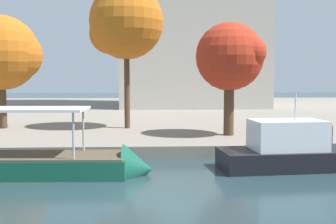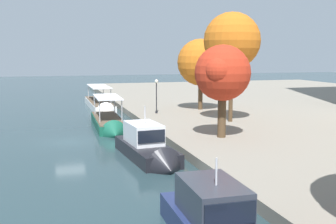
{
  "view_description": "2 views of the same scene",
  "coord_description": "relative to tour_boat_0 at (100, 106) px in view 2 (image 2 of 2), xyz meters",
  "views": [
    {
      "loc": [
        -0.47,
        -14.3,
        4.58
      ],
      "look_at": [
        0.43,
        6.78,
        2.76
      ],
      "focal_mm": 41.99,
      "sensor_mm": 36.0,
      "label": 1
    },
    {
      "loc": [
        36.16,
        -1.74,
        7.6
      ],
      "look_at": [
        3.24,
        7.9,
        2.77
      ],
      "focal_mm": 44.61,
      "sensor_mm": 36.0,
      "label": 2
    }
  ],
  "objects": [
    {
      "name": "motor_yacht_2",
      "position": [
        29.21,
        -0.18,
        0.27
      ],
      "size": [
        9.15,
        3.39,
        4.82
      ],
      "rotation": [
        0.0,
        0.0,
        0.09
      ],
      "color": "black",
      "rests_on": "ground_plane"
    },
    {
      "name": "ground_plane",
      "position": [
        21.66,
        -5.35,
        -0.38
      ],
      "size": [
        220.0,
        220.0,
        0.0
      ],
      "primitive_type": "plane",
      "color": "#23383D"
    },
    {
      "name": "tree_3",
      "position": [
        10.04,
        11.28,
        6.07
      ],
      "size": [
        5.96,
        5.72,
        8.67
      ],
      "color": "#4C3823",
      "rests_on": "dock_promenade"
    },
    {
      "name": "tree_4",
      "position": [
        19.09,
        10.89,
        8.33
      ],
      "size": [
        5.8,
        5.67,
        10.97
      ],
      "color": "#4C3823",
      "rests_on": "dock_promenade"
    },
    {
      "name": "lamp_post",
      "position": [
        11.5,
        5.08,
        2.84
      ],
      "size": [
        0.42,
        0.42,
        3.92
      ],
      "color": "black",
      "rests_on": "dock_promenade"
    },
    {
      "name": "tree_1",
      "position": [
        26.59,
        6.56,
        5.67
      ],
      "size": [
        4.58,
        4.58,
        7.61
      ],
      "color": "#4C3823",
      "rests_on": "dock_promenade"
    },
    {
      "name": "tour_boat_0",
      "position": [
        0.0,
        0.0,
        0.0
      ],
      "size": [
        14.76,
        2.8,
        4.07
      ],
      "rotation": [
        0.0,
        0.0,
        0.0
      ],
      "color": "white",
      "rests_on": "ground_plane"
    },
    {
      "name": "tour_boat_1",
      "position": [
        15.97,
        -1.1,
        0.03
      ],
      "size": [
        11.39,
        3.02,
        4.15
      ],
      "rotation": [
        0.0,
        0.0,
        -0.03
      ],
      "color": "#14513D",
      "rests_on": "ground_plane"
    }
  ]
}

